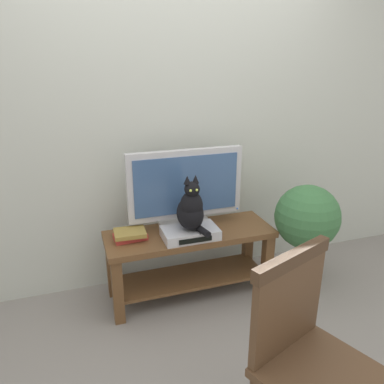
% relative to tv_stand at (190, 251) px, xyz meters
% --- Properties ---
extents(ground_plane, '(12.00, 12.00, 0.00)m').
position_rel_tv_stand_xyz_m(ground_plane, '(-0.03, -0.64, -0.36)').
color(ground_plane, gray).
extents(back_wall, '(7.00, 0.12, 2.80)m').
position_rel_tv_stand_xyz_m(back_wall, '(-0.03, 0.39, 1.04)').
color(back_wall, '#B7BCB2').
rests_on(back_wall, ground).
extents(tv_stand, '(1.22, 0.43, 0.52)m').
position_rel_tv_stand_xyz_m(tv_stand, '(0.00, 0.00, 0.00)').
color(tv_stand, brown).
rests_on(tv_stand, ground).
extents(tv, '(0.85, 0.20, 0.59)m').
position_rel_tv_stand_xyz_m(tv, '(0.00, 0.09, 0.47)').
color(tv, '#B7B7BC').
rests_on(tv, tv_stand).
extents(media_box, '(0.39, 0.24, 0.07)m').
position_rel_tv_stand_xyz_m(media_box, '(-0.03, -0.09, 0.20)').
color(media_box, '#BCBCC1').
rests_on(media_box, tv_stand).
extents(cat, '(0.19, 0.30, 0.40)m').
position_rel_tv_stand_xyz_m(cat, '(-0.03, -0.10, 0.38)').
color(cat, black).
rests_on(cat, media_box).
extents(wooden_chair, '(0.59, 0.59, 0.98)m').
position_rel_tv_stand_xyz_m(wooden_chair, '(0.09, -1.32, 0.21)').
color(wooden_chair, '#513823').
rests_on(wooden_chair, ground).
extents(book_stack, '(0.23, 0.18, 0.06)m').
position_rel_tv_stand_xyz_m(book_stack, '(-0.43, 0.02, 0.19)').
color(book_stack, '#B2332D').
rests_on(book_stack, tv_stand).
extents(potted_plant, '(0.47, 0.47, 0.85)m').
position_rel_tv_stand_xyz_m(potted_plant, '(0.83, -0.22, 0.21)').
color(potted_plant, beige).
rests_on(potted_plant, ground).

